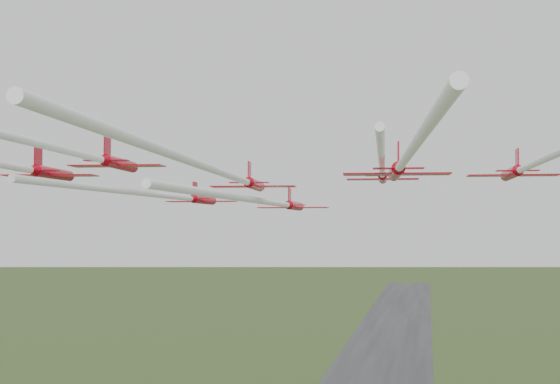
% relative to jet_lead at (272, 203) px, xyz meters
% --- Properties ---
extents(runway, '(38.00, 900.00, 0.04)m').
position_rel_jet_lead_xyz_m(runway, '(-0.38, 194.42, -55.62)').
color(runway, '#2E2E31').
rests_on(runway, ground).
extents(jet_lead, '(9.30, 63.14, 2.80)m').
position_rel_jet_lead_xyz_m(jet_lead, '(0.00, 0.00, 0.00)').
color(jet_lead, '#B80012').
extents(jet_row2_left, '(8.25, 49.67, 2.48)m').
position_rel_jet_lead_xyz_m(jet_row2_left, '(-9.20, -7.68, 0.47)').
color(jet_row2_left, '#B80012').
extents(jet_row2_right, '(8.22, 52.42, 2.44)m').
position_rel_jet_lead_xyz_m(jet_row2_right, '(12.97, -9.33, 2.87)').
color(jet_row2_right, '#B80012').
extents(jet_row3_left, '(10.01, 48.42, 2.94)m').
position_rel_jet_lead_xyz_m(jet_row3_left, '(-20.70, -19.65, 2.89)').
color(jet_row3_left, '#B80012').
extents(jet_row3_mid, '(9.22, 61.61, 2.61)m').
position_rel_jet_lead_xyz_m(jet_row3_mid, '(1.07, -23.86, 1.60)').
color(jet_row3_mid, '#B80012').
extents(jet_row3_right, '(8.67, 48.75, 2.58)m').
position_rel_jet_lead_xyz_m(jet_row3_right, '(25.83, -18.86, 2.44)').
color(jet_row3_right, '#B80012').
extents(jet_row4_left, '(9.91, 68.96, 2.59)m').
position_rel_jet_lead_xyz_m(jet_row4_left, '(-9.04, -37.66, 3.07)').
color(jet_row4_left, '#B80012').
extents(jet_row4_right, '(8.88, 46.98, 2.62)m').
position_rel_jet_lead_xyz_m(jet_row4_right, '(15.69, -31.49, 1.82)').
color(jet_row4_right, '#B80012').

